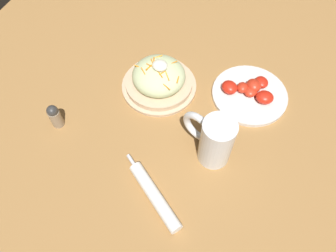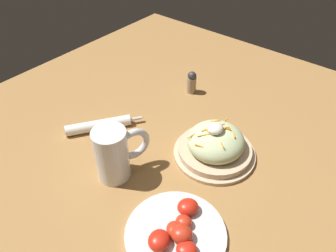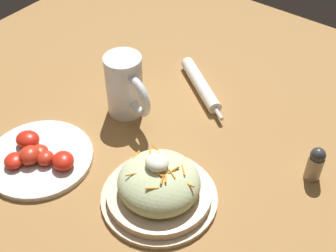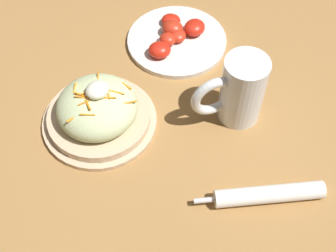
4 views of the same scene
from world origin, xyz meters
name	(u,v)px [view 3 (image 3 of 4)]	position (x,y,z in m)	size (l,w,h in m)	color
ground_plane	(158,165)	(0.00, 0.00, 0.00)	(1.43, 1.43, 0.00)	#9E703D
salad_plate	(159,187)	(-0.06, 0.07, 0.04)	(0.22, 0.22, 0.11)	#D1B28E
beer_mug	(126,89)	(0.16, -0.09, 0.06)	(0.14, 0.08, 0.14)	white
napkin_roll	(201,85)	(0.07, -0.25, 0.02)	(0.20, 0.14, 0.03)	white
tomato_plate	(39,156)	(0.20, 0.14, 0.01)	(0.22, 0.22, 0.04)	silver
salt_shaker	(315,164)	(-0.26, -0.16, 0.04)	(0.03, 0.03, 0.08)	gray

